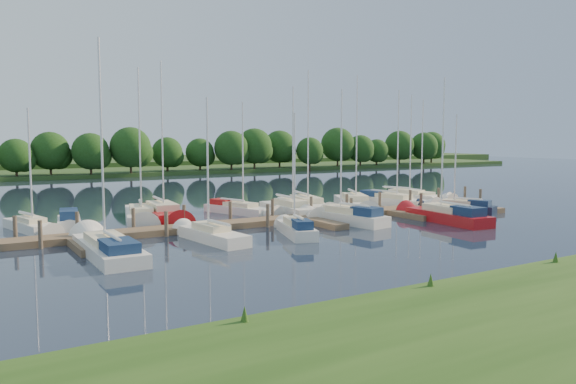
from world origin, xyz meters
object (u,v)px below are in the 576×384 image
sailboat_n_0 (32,227)px  sailboat_n_5 (291,212)px  sailboat_s_2 (296,230)px  dock (307,219)px  motorboat (69,222)px

sailboat_n_0 → sailboat_n_5: bearing=159.2°
sailboat_n_5 → sailboat_s_2: 9.20m
sailboat_n_0 → sailboat_s_2: bearing=130.0°
dock → sailboat_s_2: size_ratio=4.96×
dock → motorboat: size_ratio=7.71×
sailboat_n_0 → motorboat: (2.44, 0.59, 0.05)m
sailboat_n_5 → dock: bearing=78.9°
sailboat_n_5 → motorboat: bearing=-7.1°
sailboat_n_0 → sailboat_n_5: (18.60, -2.33, 0.02)m
sailboat_n_5 → sailboat_s_2: bearing=63.3°
sailboat_n_0 → dock: bearing=147.5°
dock → sailboat_n_5: 3.78m
sailboat_s_2 → motorboat: bearing=155.0°
dock → sailboat_n_5: (0.94, 3.66, 0.09)m
dock → motorboat: 16.58m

